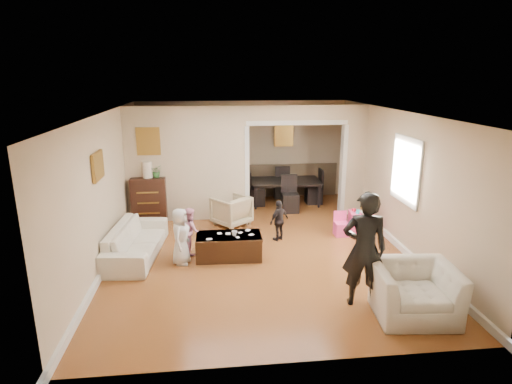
{
  "coord_description": "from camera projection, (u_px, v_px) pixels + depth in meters",
  "views": [
    {
      "loc": [
        -0.86,
        -7.64,
        3.25
      ],
      "look_at": [
        0.0,
        0.2,
        1.05
      ],
      "focal_mm": 29.58,
      "sensor_mm": 36.0,
      "label": 1
    }
  ],
  "objects": [
    {
      "name": "dining_table",
      "position": [
        285.0,
        192.0,
        10.9
      ],
      "size": [
        1.81,
        1.04,
        0.63
      ],
      "primitive_type": "imported",
      "rotation": [
        0.0,
        0.0,
        -0.03
      ],
      "color": "black",
      "rests_on": "ground"
    },
    {
      "name": "partition_left",
      "position": [
        188.0,
        164.0,
        9.51
      ],
      "size": [
        2.75,
        0.18,
        2.6
      ],
      "primitive_type": "cube",
      "color": "#C9B093",
      "rests_on": "ground"
    },
    {
      "name": "armchair_back",
      "position": [
        231.0,
        210.0,
        9.4
      ],
      "size": [
        1.0,
        1.0,
        0.65
      ],
      "primitive_type": "imported",
      "rotation": [
        0.0,
        0.0,
        3.84
      ],
      "color": "#C6B08A",
      "rests_on": "ground"
    },
    {
      "name": "coffee_cup",
      "position": [
        234.0,
        233.0,
        7.6
      ],
      "size": [
        0.1,
        0.1,
        0.09
      ],
      "primitive_type": "imported",
      "rotation": [
        0.0,
        0.0,
        -0.05
      ],
      "color": "silver",
      "rests_on": "coffee_table"
    },
    {
      "name": "coffee_table",
      "position": [
        229.0,
        246.0,
        7.71
      ],
      "size": [
        1.2,
        0.64,
        0.44
      ],
      "primitive_type": "cube",
      "rotation": [
        0.0,
        0.0,
        -0.05
      ],
      "color": "#361E11",
      "rests_on": "ground"
    },
    {
      "name": "dresser",
      "position": [
        150.0,
        200.0,
        9.49
      ],
      "size": [
        0.76,
        0.43,
        1.05
      ],
      "primitive_type": "cube",
      "color": "black",
      "rests_on": "ground"
    },
    {
      "name": "adult_person",
      "position": [
        364.0,
        249.0,
        5.97
      ],
      "size": [
        0.7,
        0.54,
        1.72
      ],
      "primitive_type": "imported",
      "rotation": [
        0.0,
        0.0,
        2.92
      ],
      "color": "black",
      "rests_on": "ground"
    },
    {
      "name": "armchair_front",
      "position": [
        414.0,
        291.0,
        5.82
      ],
      "size": [
        1.2,
        1.07,
        0.72
      ],
      "primitive_type": "imported",
      "rotation": [
        0.0,
        0.0,
        -0.1
      ],
      "color": "#EDE5CD",
      "rests_on": "ground"
    },
    {
      "name": "framed_art_alcove",
      "position": [
        284.0,
        135.0,
        11.23
      ],
      "size": [
        0.45,
        0.03,
        0.55
      ],
      "primitive_type": "cube",
      "color": "brown"
    },
    {
      "name": "framed_art_partition",
      "position": [
        148.0,
        141.0,
        9.18
      ],
      "size": [
        0.45,
        0.03,
        0.55
      ],
      "primitive_type": "cube",
      "color": "brown",
      "rests_on": "partition_left"
    },
    {
      "name": "floor",
      "position": [
        257.0,
        246.0,
        8.28
      ],
      "size": [
        7.0,
        7.0,
        0.0
      ],
      "primitive_type": "plane",
      "color": "#A85A2B",
      "rests_on": "ground"
    },
    {
      "name": "toy_block",
      "position": [
        354.0,
        210.0,
        8.96
      ],
      "size": [
        0.09,
        0.08,
        0.05
      ],
      "primitive_type": "cube",
      "rotation": [
        0.0,
        0.0,
        0.23
      ],
      "color": "red",
      "rests_on": "play_table"
    },
    {
      "name": "table_lamp",
      "position": [
        147.0,
        170.0,
        9.3
      ],
      "size": [
        0.22,
        0.22,
        0.36
      ],
      "primitive_type": "cylinder",
      "color": "beige",
      "rests_on": "dresser"
    },
    {
      "name": "cereal_box",
      "position": [
        366.0,
        204.0,
        8.93
      ],
      "size": [
        0.21,
        0.09,
        0.3
      ],
      "primitive_type": "cube",
      "rotation": [
        0.0,
        0.0,
        -0.12
      ],
      "color": "yellow",
      "rests_on": "play_table"
    },
    {
      "name": "play_bowl",
      "position": [
        366.0,
        213.0,
        8.74
      ],
      "size": [
        0.25,
        0.25,
        0.05
      ],
      "primitive_type": "imported",
      "rotation": [
        0.0,
        0.0,
        -0.12
      ],
      "color": "white",
      "rests_on": "play_table"
    },
    {
      "name": "child_kneel_b",
      "position": [
        190.0,
        231.0,
        7.86
      ],
      "size": [
        0.45,
        0.51,
        0.88
      ],
      "primitive_type": "imported",
      "rotation": [
        0.0,
        0.0,
        1.87
      ],
      "color": "pink",
      "rests_on": "ground"
    },
    {
      "name": "cyan_cup",
      "position": [
        358.0,
        212.0,
        8.79
      ],
      "size": [
        0.08,
        0.08,
        0.08
      ],
      "primitive_type": "cylinder",
      "color": "#26BCC2",
      "rests_on": "play_table"
    },
    {
      "name": "child_kneel_a",
      "position": [
        181.0,
        236.0,
        7.4
      ],
      "size": [
        0.43,
        0.56,
        1.02
      ],
      "primitive_type": "imported",
      "rotation": [
        0.0,
        0.0,
        1.35
      ],
      "color": "silver",
      "rests_on": "ground"
    },
    {
      "name": "sofa",
      "position": [
        136.0,
        241.0,
        7.77
      ],
      "size": [
        0.97,
        2.08,
        0.59
      ],
      "primitive_type": "imported",
      "rotation": [
        0.0,
        0.0,
        1.48
      ],
      "color": "#EDE5CD",
      "rests_on": "ground"
    },
    {
      "name": "window_pane",
      "position": [
        407.0,
        170.0,
        7.76
      ],
      "size": [
        0.03,
        0.95,
        1.1
      ],
      "primitive_type": "cube",
      "color": "white",
      "rests_on": "ground"
    },
    {
      "name": "craft_papers",
      "position": [
        233.0,
        234.0,
        7.68
      ],
      "size": [
        0.87,
        0.47,
        0.0
      ],
      "color": "white",
      "rests_on": "coffee_table"
    },
    {
      "name": "partition_right",
      "position": [
        353.0,
        161.0,
        9.91
      ],
      "size": [
        0.55,
        0.18,
        2.6
      ],
      "primitive_type": "cube",
      "color": "#C9B093",
      "rests_on": "ground"
    },
    {
      "name": "potted_plant",
      "position": [
        157.0,
        171.0,
        9.33
      ],
      "size": [
        0.26,
        0.22,
        0.28
      ],
      "primitive_type": "imported",
      "color": "#33682E",
      "rests_on": "dresser"
    },
    {
      "name": "play_table",
      "position": [
        361.0,
        223.0,
        8.92
      ],
      "size": [
        0.52,
        0.52,
        0.45
      ],
      "primitive_type": "cube",
      "rotation": [
        0.0,
        0.0,
        -0.12
      ],
      "color": "#FF438C",
      "rests_on": "ground"
    },
    {
      "name": "framed_art_sofa_wall",
      "position": [
        98.0,
        166.0,
        6.94
      ],
      "size": [
        0.03,
        0.55,
        0.4
      ],
      "primitive_type": "cube",
      "color": "brown"
    },
    {
      "name": "partition_header",
      "position": [
        297.0,
        113.0,
        9.47
      ],
      "size": [
        2.22,
        0.18,
        0.35
      ],
      "primitive_type": "cube",
      "color": "#C9B093",
      "rests_on": "partition_right"
    },
    {
      "name": "child_toddler",
      "position": [
        279.0,
        220.0,
        8.48
      ],
      "size": [
        0.51,
        0.46,
        0.84
      ],
      "primitive_type": "imported",
      "rotation": [
        0.0,
        0.0,
        -2.49
      ],
      "color": "black",
      "rests_on": "ground"
    }
  ]
}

